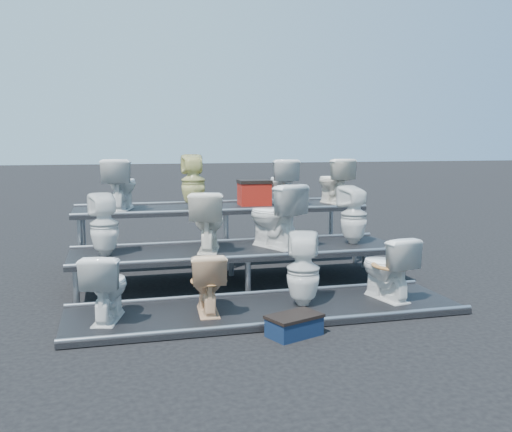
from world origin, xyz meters
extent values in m
plane|color=black|center=(0.00, 0.00, 0.00)|extent=(80.00, 80.00, 0.00)
cube|color=black|center=(0.00, -1.30, 0.03)|extent=(4.20, 1.20, 0.06)
cube|color=black|center=(0.00, 0.00, 0.23)|extent=(4.20, 1.20, 0.46)
cube|color=black|center=(0.00, 1.30, 0.43)|extent=(4.20, 1.20, 0.86)
imported|color=silver|center=(-1.64, -1.30, 0.40)|extent=(0.54, 0.74, 0.68)
imported|color=#E6B689|center=(-0.64, -1.30, 0.38)|extent=(0.41, 0.66, 0.64)
imported|color=silver|center=(0.41, -1.30, 0.46)|extent=(0.46, 0.46, 0.79)
imported|color=silver|center=(1.41, -1.30, 0.42)|extent=(0.53, 0.77, 0.72)
imported|color=silver|center=(-1.66, 0.00, 0.84)|extent=(0.41, 0.42, 0.75)
imported|color=white|center=(-0.40, 0.00, 0.84)|extent=(0.59, 0.82, 0.75)
imported|color=silver|center=(0.47, 0.00, 0.88)|extent=(0.76, 0.93, 0.83)
imported|color=silver|center=(1.58, 0.00, 0.85)|extent=(0.43, 0.43, 0.78)
imported|color=silver|center=(-1.42, 1.30, 1.22)|extent=(0.57, 0.79, 0.72)
imported|color=#D1CD7D|center=(-0.39, 1.30, 1.25)|extent=(0.36, 0.37, 0.78)
imported|color=silver|center=(0.97, 1.30, 1.21)|extent=(0.43, 0.71, 0.70)
imported|color=white|center=(1.82, 1.30, 1.21)|extent=(0.49, 0.74, 0.70)
cube|color=maroon|center=(0.56, 1.38, 1.03)|extent=(0.48, 0.39, 0.33)
cube|color=#0E1B34|center=(0.06, -2.06, 0.09)|extent=(0.56, 0.45, 0.18)
camera|label=1|loc=(-1.60, -7.00, 1.83)|focal=40.00mm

